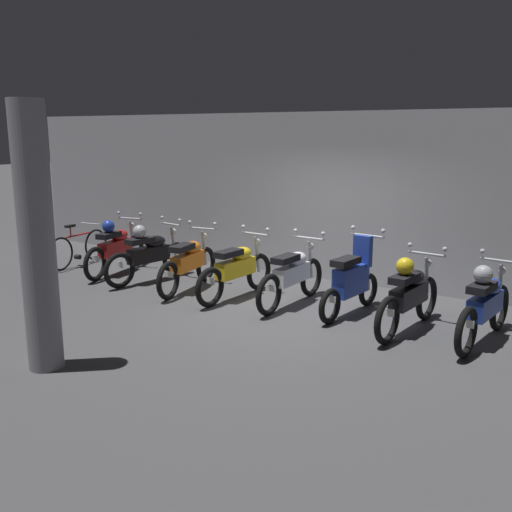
# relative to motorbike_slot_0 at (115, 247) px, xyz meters

# --- Properties ---
(ground_plane) EXTENTS (80.00, 80.00, 0.00)m
(ground_plane) POSITION_rel_motorbike_slot_0_xyz_m (3.94, -0.48, -0.53)
(ground_plane) COLOR #424244
(back_wall) EXTENTS (16.00, 0.30, 3.09)m
(back_wall) POSITION_rel_motorbike_slot_0_xyz_m (3.94, 1.95, 1.02)
(back_wall) COLOR #ADADB2
(back_wall) RESTS_ON ground
(motorbike_slot_0) EXTENTS (0.62, 1.93, 1.15)m
(motorbike_slot_0) POSITION_rel_motorbike_slot_0_xyz_m (0.00, 0.00, 0.00)
(motorbike_slot_0) COLOR black
(motorbike_slot_0) RESTS_ON ground
(motorbike_slot_1) EXTENTS (0.60, 1.94, 1.15)m
(motorbike_slot_1) POSITION_rel_motorbike_slot_0_xyz_m (0.99, -0.12, 0.00)
(motorbike_slot_1) COLOR black
(motorbike_slot_1) RESTS_ON ground
(motorbike_slot_2) EXTENTS (0.58, 1.94, 1.15)m
(motorbike_slot_2) POSITION_rel_motorbike_slot_0_xyz_m (1.97, -0.17, -0.04)
(motorbike_slot_2) COLOR black
(motorbike_slot_2) RESTS_ON ground
(motorbike_slot_3) EXTENTS (0.59, 1.95, 1.15)m
(motorbike_slot_3) POSITION_rel_motorbike_slot_0_xyz_m (2.96, -0.13, -0.04)
(motorbike_slot_3) COLOR black
(motorbike_slot_3) RESTS_ON ground
(motorbike_slot_4) EXTENTS (0.59, 1.95, 1.15)m
(motorbike_slot_4) POSITION_rel_motorbike_slot_0_xyz_m (3.95, 0.00, -0.04)
(motorbike_slot_4) COLOR black
(motorbike_slot_4) RESTS_ON ground
(motorbike_slot_5) EXTENTS (0.59, 1.68, 1.29)m
(motorbike_slot_5) POSITION_rel_motorbike_slot_0_xyz_m (4.93, 0.08, -0.00)
(motorbike_slot_5) COLOR black
(motorbike_slot_5) RESTS_ON ground
(motorbike_slot_6) EXTENTS (0.59, 1.95, 1.15)m
(motorbike_slot_6) POSITION_rel_motorbike_slot_0_xyz_m (5.92, -0.22, 0.00)
(motorbike_slot_6) COLOR black
(motorbike_slot_6) RESTS_ON ground
(motorbike_slot_7) EXTENTS (0.59, 1.95, 1.15)m
(motorbike_slot_7) POSITION_rel_motorbike_slot_0_xyz_m (6.90, -0.13, 0.00)
(motorbike_slot_7) COLOR black
(motorbike_slot_7) RESTS_ON ground
(bicycle) EXTENTS (0.50, 1.72, 0.89)m
(bicycle) POSITION_rel_motorbike_slot_0_xyz_m (-1.16, 0.08, -0.17)
(bicycle) COLOR black
(bicycle) RESTS_ON ground
(support_pillar) EXTENTS (0.40, 0.40, 3.09)m
(support_pillar) POSITION_rel_motorbike_slot_0_xyz_m (2.71, -3.77, 1.02)
(support_pillar) COLOR gray
(support_pillar) RESTS_ON ground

